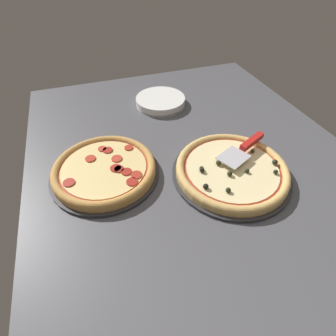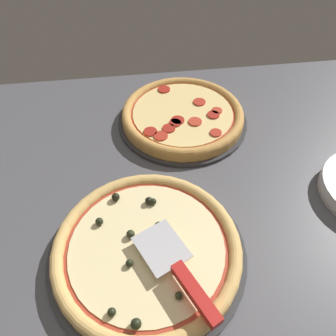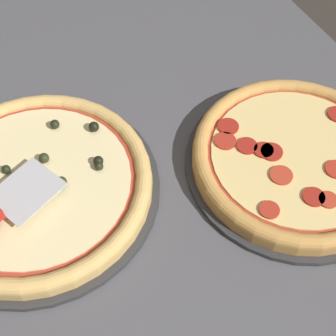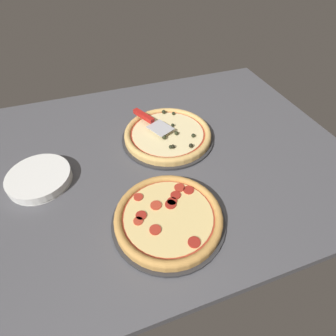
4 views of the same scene
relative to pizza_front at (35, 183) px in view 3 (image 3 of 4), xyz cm
name	(u,v)px [view 3 (image 3 of 4)]	position (x,y,z in cm)	size (l,w,h in cm)	color
ground_plane	(106,217)	(7.93, 8.11, -4.27)	(152.44, 114.18, 3.60)	#4C4C51
pizza_pan_front	(38,190)	(0.01, -0.01, -1.97)	(38.72, 38.72, 1.00)	#2D2D30
pizza_front	(35,183)	(0.00, 0.00, 0.00)	(36.40, 36.40, 4.00)	#DBAD60
pizza_pan_back	(293,164)	(13.48, 39.29, -1.97)	(35.62, 35.62, 1.00)	#2D2D30
pizza_back	(296,157)	(13.48, 39.26, 0.14)	(33.48, 33.48, 3.27)	#C68E47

